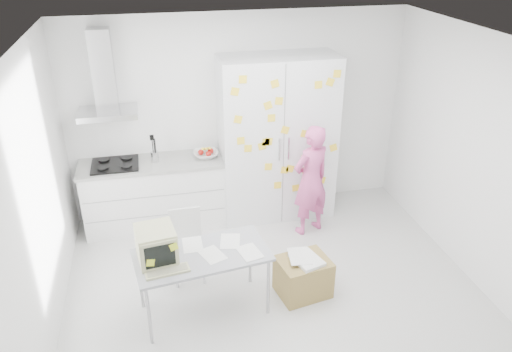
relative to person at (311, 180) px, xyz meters
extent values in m
cube|color=silver|center=(-0.75, -1.10, -0.75)|extent=(4.50, 4.00, 0.02)
cube|color=white|center=(-0.75, 0.90, 0.61)|extent=(4.50, 0.02, 2.70)
cube|color=white|center=(-3.00, -1.10, 0.61)|extent=(0.02, 4.00, 2.70)
cube|color=white|center=(1.50, -1.10, 0.61)|extent=(0.02, 4.00, 2.70)
cube|color=white|center=(-0.75, -1.10, 1.96)|extent=(4.50, 4.00, 0.02)
cube|color=white|center=(-1.95, 0.60, -0.30)|extent=(1.80, 0.60, 0.88)
cube|color=gray|center=(-1.95, 0.30, -0.16)|extent=(1.76, 0.01, 0.01)
cube|color=gray|center=(-1.95, 0.30, -0.44)|extent=(1.76, 0.01, 0.01)
cube|color=#9E9E99|center=(-1.95, 0.60, 0.16)|extent=(1.84, 0.63, 0.04)
cube|color=black|center=(-2.40, 0.60, 0.19)|extent=(0.58, 0.50, 0.03)
cylinder|color=black|center=(-2.54, 0.48, 0.22)|extent=(0.14, 0.14, 0.02)
cylinder|color=black|center=(-2.26, 0.48, 0.22)|extent=(0.14, 0.14, 0.02)
cylinder|color=black|center=(-2.54, 0.72, 0.22)|extent=(0.14, 0.14, 0.02)
cylinder|color=black|center=(-2.26, 0.72, 0.22)|extent=(0.14, 0.14, 0.02)
cylinder|color=silver|center=(-1.90, 0.60, 0.25)|extent=(0.10, 0.10, 0.14)
cylinder|color=black|center=(-1.91, 0.61, 0.35)|extent=(0.01, 0.01, 0.30)
cylinder|color=black|center=(-1.88, 0.59, 0.35)|extent=(0.01, 0.01, 0.30)
cylinder|color=black|center=(-1.89, 0.62, 0.35)|extent=(0.01, 0.01, 0.30)
cube|color=black|center=(-1.91, 0.61, 0.51)|extent=(0.05, 0.01, 0.07)
imported|color=white|center=(-1.25, 0.60, 0.22)|extent=(0.31, 0.31, 0.08)
sphere|color=#B2140F|center=(-1.31, 0.62, 0.25)|extent=(0.08, 0.08, 0.08)
sphere|color=#B2140F|center=(-1.22, 0.55, 0.25)|extent=(0.08, 0.08, 0.08)
sphere|color=#B2140F|center=(-1.18, 0.64, 0.25)|extent=(0.08, 0.08, 0.08)
cylinder|color=yellow|center=(-1.27, 0.62, 0.29)|extent=(0.09, 0.17, 0.10)
cylinder|color=yellow|center=(-1.24, 0.62, 0.29)|extent=(0.04, 0.17, 0.10)
cylinder|color=yellow|center=(-1.22, 0.62, 0.29)|extent=(0.08, 0.17, 0.10)
cube|color=silver|center=(-2.40, 0.65, 0.86)|extent=(0.70, 0.48, 0.07)
cube|color=silver|center=(-2.40, 0.77, 1.36)|extent=(0.26, 0.24, 0.95)
cube|color=silver|center=(-0.30, 0.57, 0.36)|extent=(1.50, 0.65, 2.20)
cube|color=slate|center=(-0.30, 0.25, 0.36)|extent=(0.01, 0.01, 2.16)
cube|color=silver|center=(-0.36, 0.24, 0.36)|extent=(0.02, 0.02, 0.30)
cube|color=silver|center=(-0.24, 0.24, 0.36)|extent=(0.02, 0.02, 0.30)
cube|color=yellow|center=(0.12, 0.24, 1.16)|extent=(0.10, 0.00, 0.10)
cube|color=yellow|center=(0.27, 0.24, 1.19)|extent=(0.12, 0.00, 0.12)
cube|color=yellow|center=(0.37, 0.24, 0.31)|extent=(0.12, 0.00, 0.12)
cube|color=yellow|center=(-0.53, 0.24, 0.47)|extent=(0.10, 0.00, 0.10)
cube|color=yellow|center=(-0.29, 0.24, 0.61)|extent=(0.12, 0.00, 0.12)
cube|color=yellow|center=(0.08, 0.24, 0.12)|extent=(0.12, 0.00, 0.12)
cube|color=yellow|center=(-0.49, 0.24, 0.13)|extent=(0.10, 0.00, 0.10)
cube|color=yellow|center=(-0.43, 0.24, 1.21)|extent=(0.12, 0.00, 0.12)
cube|color=yellow|center=(-0.20, 0.24, 0.07)|extent=(0.12, 0.00, 0.12)
cube|color=yellow|center=(0.11, 0.24, 0.45)|extent=(0.12, 0.00, 0.12)
cube|color=yellow|center=(-0.01, 0.24, 0.20)|extent=(0.10, 0.00, 0.10)
cube|color=yellow|center=(-0.51, 0.24, 0.95)|extent=(0.12, 0.00, 0.12)
cube|color=yellow|center=(-0.76, 0.24, 0.41)|extent=(0.10, 0.00, 0.10)
cube|color=yellow|center=(-0.85, 0.24, 0.52)|extent=(0.10, 0.00, 0.10)
cube|color=yellow|center=(-0.91, 0.24, 1.15)|extent=(0.11, 0.00, 0.11)
cube|color=yellow|center=(-0.37, 0.24, -0.15)|extent=(0.10, 0.00, 0.10)
cube|color=yellow|center=(-0.50, 0.24, 0.48)|extent=(0.11, 0.00, 0.11)
cube|color=yellow|center=(0.24, 0.24, -0.15)|extent=(0.11, 0.00, 0.11)
cube|color=yellow|center=(0.35, 0.24, 1.29)|extent=(0.10, 0.00, 0.10)
cube|color=yellow|center=(-0.46, 0.24, 0.79)|extent=(0.10, 0.00, 0.10)
cube|color=yellow|center=(-0.58, 0.24, 0.42)|extent=(0.11, 0.00, 0.11)
cube|color=yellow|center=(-0.12, 0.24, -0.22)|extent=(0.10, 0.00, 0.10)
cube|color=yellow|center=(-0.81, 0.24, 1.29)|extent=(0.10, 0.00, 0.10)
cube|color=yellow|center=(-0.88, 0.24, 0.80)|extent=(0.12, 0.00, 0.12)
cube|color=yellow|center=(0.01, 0.24, 0.03)|extent=(0.11, 0.00, 0.11)
cube|color=yellow|center=(-0.37, 0.24, 1.00)|extent=(0.11, 0.00, 0.11)
cube|color=yellow|center=(-0.03, 0.24, 0.54)|extent=(0.11, 0.00, 0.11)
cube|color=yellow|center=(-0.28, 0.24, 0.06)|extent=(0.11, 0.00, 0.11)
imported|color=#D15194|center=(0.00, 0.00, 0.00)|extent=(0.63, 0.53, 1.48)
cube|color=gray|center=(-1.53, -1.24, -0.04)|extent=(1.40, 0.84, 0.03)
cylinder|color=#A2A1A6|center=(-2.09, -1.59, -0.40)|extent=(0.04, 0.04, 0.68)
cylinder|color=#A2A1A6|center=(-0.90, -1.42, -0.40)|extent=(0.04, 0.04, 0.68)
cylinder|color=#A2A1A6|center=(-2.17, -1.05, -0.40)|extent=(0.04, 0.04, 0.68)
cylinder|color=#A2A1A6|center=(-0.97, -0.88, -0.40)|extent=(0.04, 0.04, 0.68)
cube|color=#B2B385|center=(-1.96, -1.22, 0.14)|extent=(0.41, 0.42, 0.34)
cube|color=#B2B385|center=(-1.94, -1.42, 0.14)|extent=(0.34, 0.06, 0.30)
cube|color=black|center=(-1.94, -1.43, 0.14)|extent=(0.28, 0.04, 0.24)
cube|color=#D1E429|center=(-2.03, -1.45, 0.10)|extent=(0.09, 0.02, 0.09)
cube|color=#D1E429|center=(-1.80, -1.41, 0.22)|extent=(0.09, 0.02, 0.09)
cube|color=#B2B385|center=(-1.88, -1.46, -0.01)|extent=(0.43, 0.20, 0.02)
cube|color=gray|center=(-1.88, -1.46, 0.00)|extent=(0.39, 0.16, 0.01)
cube|color=silver|center=(-1.43, -1.27, -0.03)|extent=(0.29, 0.33, 0.00)
cube|color=silver|center=(-1.22, -1.08, -0.02)|extent=(0.25, 0.32, 0.00)
cube|color=silver|center=(-1.07, -1.31, -0.02)|extent=(0.26, 0.32, 0.00)
cube|color=silver|center=(-1.61, -1.06, -0.02)|extent=(0.20, 0.28, 0.00)
cube|color=silver|center=(-1.64, -0.66, -0.34)|extent=(0.37, 0.37, 0.04)
cube|color=silver|center=(-1.64, -0.49, -0.12)|extent=(0.35, 0.03, 0.41)
cylinder|color=silver|center=(-1.79, -0.81, -0.55)|extent=(0.02, 0.02, 0.38)
cylinder|color=silver|center=(-1.49, -0.81, -0.55)|extent=(0.02, 0.02, 0.38)
cylinder|color=silver|center=(-1.79, -0.51, -0.55)|extent=(0.02, 0.02, 0.38)
cylinder|color=silver|center=(-1.49, -0.51, -0.55)|extent=(0.02, 0.02, 0.38)
cube|color=olive|center=(-0.45, -1.20, -0.52)|extent=(0.61, 0.52, 0.43)
cube|color=silver|center=(-0.42, -1.21, -0.29)|extent=(0.35, 0.41, 0.04)
cube|color=silver|center=(-0.49, -1.16, -0.27)|extent=(0.26, 0.34, 0.00)
camera|label=1|loc=(-1.88, -5.32, 2.89)|focal=35.00mm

